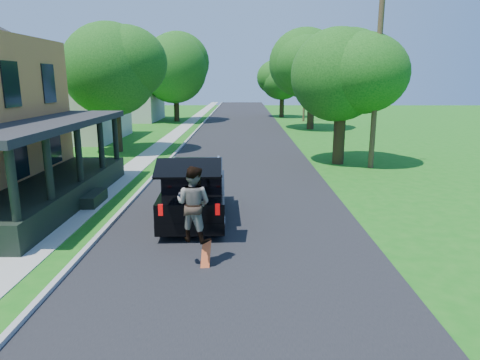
{
  "coord_description": "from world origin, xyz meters",
  "views": [
    {
      "loc": [
        0.22,
        -9.37,
        4.56
      ],
      "look_at": [
        0.13,
        3.0,
        1.65
      ],
      "focal_mm": 32.0,
      "sensor_mm": 36.0,
      "label": 1
    }
  ],
  "objects_px": {
    "skateboarder": "(193,204)",
    "tree_right_near": "(342,65)",
    "utility_pole_near": "(378,63)",
    "black_suv": "(195,192)"
  },
  "relations": [
    {
      "from": "skateboarder",
      "to": "tree_right_near",
      "type": "height_order",
      "value": "tree_right_near"
    },
    {
      "from": "tree_right_near",
      "to": "utility_pole_near",
      "type": "bearing_deg",
      "value": -37.27
    },
    {
      "from": "tree_right_near",
      "to": "black_suv",
      "type": "bearing_deg",
      "value": -125.12
    },
    {
      "from": "tree_right_near",
      "to": "utility_pole_near",
      "type": "relative_size",
      "value": 0.77
    },
    {
      "from": "black_suv",
      "to": "utility_pole_near",
      "type": "distance_m",
      "value": 12.82
    },
    {
      "from": "tree_right_near",
      "to": "utility_pole_near",
      "type": "distance_m",
      "value": 1.93
    },
    {
      "from": "skateboarder",
      "to": "tree_right_near",
      "type": "relative_size",
      "value": 0.23
    },
    {
      "from": "black_suv",
      "to": "utility_pole_near",
      "type": "xyz_separation_m",
      "value": [
        8.4,
        8.59,
        4.47
      ]
    },
    {
      "from": "black_suv",
      "to": "tree_right_near",
      "type": "distance_m",
      "value": 12.72
    },
    {
      "from": "black_suv",
      "to": "tree_right_near",
      "type": "xyz_separation_m",
      "value": [
        6.86,
        9.76,
        4.42
      ]
    }
  ]
}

